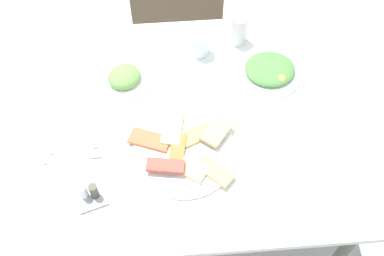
# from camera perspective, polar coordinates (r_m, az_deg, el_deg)

# --- Properties ---
(ground_plane) EXTENTS (6.00, 6.00, 0.00)m
(ground_plane) POSITION_cam_1_polar(r_m,az_deg,el_deg) (2.32, 0.40, -9.31)
(ground_plane) COLOR #AEA9A2
(dining_table) EXTENTS (1.07, 0.93, 0.75)m
(dining_table) POSITION_cam_1_polar(r_m,az_deg,el_deg) (1.73, 0.53, -0.52)
(dining_table) COLOR white
(dining_table) RESTS_ON ground_plane
(dining_chair) EXTENTS (0.43, 0.43, 0.89)m
(dining_chair) POSITION_cam_1_polar(r_m,az_deg,el_deg) (2.36, -1.79, 13.54)
(dining_chair) COLOR brown
(dining_chair) RESTS_ON ground_plane
(pide_platter) EXTENTS (0.35, 0.33, 0.04)m
(pide_platter) POSITION_cam_1_polar(r_m,az_deg,el_deg) (1.58, -0.86, -2.65)
(pide_platter) COLOR white
(pide_platter) RESTS_ON dining_table
(salad_plate_greens) EXTENTS (0.20, 0.20, 0.06)m
(salad_plate_greens) POSITION_cam_1_polar(r_m,az_deg,el_deg) (1.76, -7.86, 5.77)
(salad_plate_greens) COLOR white
(salad_plate_greens) RESTS_ON dining_table
(salad_plate_rice) EXTENTS (0.24, 0.24, 0.04)m
(salad_plate_rice) POSITION_cam_1_polar(r_m,az_deg,el_deg) (1.79, 9.03, 6.66)
(salad_plate_rice) COLOR white
(salad_plate_rice) RESTS_ON dining_table
(soda_can) EXTENTS (0.07, 0.07, 0.12)m
(soda_can) POSITION_cam_1_polar(r_m,az_deg,el_deg) (1.85, 5.41, 11.34)
(soda_can) COLOR silver
(soda_can) RESTS_ON dining_table
(drinking_glass) EXTENTS (0.07, 0.07, 0.09)m
(drinking_glass) POSITION_cam_1_polar(r_m,az_deg,el_deg) (1.81, 0.89, 9.74)
(drinking_glass) COLOR silver
(drinking_glass) RESTS_ON dining_table
(paper_napkin) EXTENTS (0.15, 0.15, 0.00)m
(paper_napkin) POSITION_cam_1_polar(r_m,az_deg,el_deg) (1.64, -13.63, -2.97)
(paper_napkin) COLOR white
(paper_napkin) RESTS_ON dining_table
(fork) EXTENTS (0.19, 0.02, 0.00)m
(fork) POSITION_cam_1_polar(r_m,az_deg,el_deg) (1.62, -13.69, -3.45)
(fork) COLOR silver
(fork) RESTS_ON paper_napkin
(spoon) EXTENTS (0.17, 0.03, 0.00)m
(spoon) POSITION_cam_1_polar(r_m,az_deg,el_deg) (1.64, -13.62, -2.36)
(spoon) COLOR silver
(spoon) RESTS_ON paper_napkin
(condiment_caddy) EXTENTS (0.11, 0.11, 0.07)m
(condiment_caddy) POSITION_cam_1_polar(r_m,az_deg,el_deg) (1.53, -11.79, -7.51)
(condiment_caddy) COLOR #B2B2B7
(condiment_caddy) RESTS_ON dining_table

